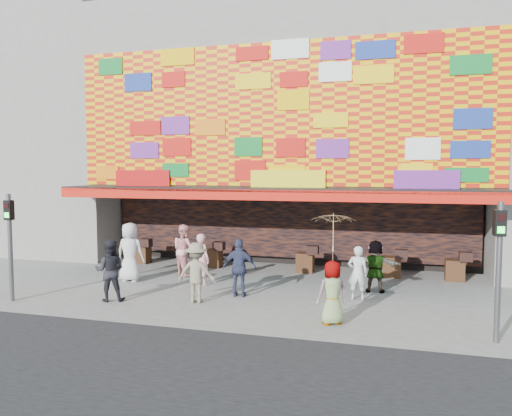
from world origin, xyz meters
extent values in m
plane|color=slate|center=(0.00, 0.00, 0.00)|extent=(90.00, 90.00, 0.00)
cube|color=black|center=(0.00, -6.50, 0.01)|extent=(30.00, 8.00, 0.02)
cube|color=gray|center=(0.00, 8.00, 6.50)|extent=(15.00, 8.00, 7.00)
cube|color=black|center=(0.00, 9.00, 1.50)|extent=(15.00, 6.00, 3.00)
cube|color=gray|center=(-7.30, 5.00, 1.50)|extent=(0.40, 2.00, 3.00)
cube|color=gray|center=(7.30, 5.00, 1.50)|extent=(0.40, 2.00, 3.00)
cube|color=black|center=(0.00, 3.40, 3.00)|extent=(15.20, 1.60, 0.12)
cube|color=red|center=(0.00, 2.62, 2.85)|extent=(15.20, 0.04, 0.35)
cube|color=#F0AE00|center=(0.00, 3.96, 5.55)|extent=(14.80, 0.08, 4.90)
cube|color=black|center=(0.00, 5.85, 1.55)|extent=(14.00, 0.25, 2.50)
cube|color=gray|center=(-13.00, 8.00, 6.00)|extent=(11.00, 8.00, 12.00)
cylinder|color=#59595B|center=(-6.20, -1.50, 1.50)|extent=(0.12, 0.12, 3.00)
cube|color=black|center=(-6.20, -1.50, 2.55)|extent=(0.22, 0.18, 0.55)
cube|color=black|center=(-6.20, -1.59, 2.68)|extent=(0.14, 0.02, 0.14)
cube|color=#19E533|center=(-6.20, -1.59, 2.42)|extent=(0.14, 0.02, 0.14)
cylinder|color=#59595B|center=(6.20, -1.50, 1.50)|extent=(0.12, 0.12, 3.00)
cube|color=black|center=(6.20, -1.50, 2.55)|extent=(0.22, 0.18, 0.55)
cube|color=black|center=(6.20, -1.59, 2.68)|extent=(0.14, 0.02, 0.14)
cube|color=#19E533|center=(6.20, -1.59, 2.42)|extent=(0.14, 0.02, 0.14)
imported|color=silver|center=(-4.28, 1.62, 0.97)|extent=(0.95, 0.62, 1.94)
imported|color=pink|center=(-1.84, 1.81, 0.82)|extent=(0.71, 0.61, 1.64)
imported|color=black|center=(-3.56, -0.74, 0.86)|extent=(1.01, 0.90, 1.71)
imported|color=gray|center=(-1.16, -0.24, 0.83)|extent=(1.14, 0.73, 1.67)
imported|color=#33395A|center=(-0.22, 0.69, 0.84)|extent=(1.03, 0.52, 1.68)
imported|color=gray|center=(3.53, 2.29, 0.79)|extent=(1.48, 0.50, 1.58)
imported|color=gray|center=(2.69, -1.18, 0.76)|extent=(0.89, 0.80, 1.52)
imported|color=beige|center=(3.09, 1.27, 0.77)|extent=(0.56, 0.37, 1.53)
imported|color=pink|center=(-2.97, 2.99, 0.89)|extent=(1.10, 1.05, 1.78)
imported|color=beige|center=(2.69, -1.18, 2.18)|extent=(1.12, 1.14, 0.96)
cylinder|color=#4C3326|center=(2.69, -1.18, 1.25)|extent=(0.02, 0.02, 1.00)
camera|label=1|loc=(4.10, -12.84, 3.66)|focal=35.00mm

